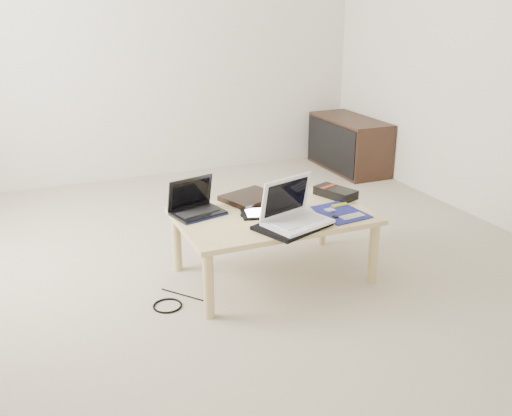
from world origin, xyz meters
name	(u,v)px	position (x,y,z in m)	size (l,w,h in m)	color
ground	(229,258)	(0.00, 0.00, 0.00)	(4.00, 4.00, 0.00)	#ADA08C
coffee_table	(273,221)	(0.16, -0.33, 0.35)	(1.10, 0.70, 0.40)	tan
media_cabinet	(348,144)	(1.77, 1.45, 0.25)	(0.41, 0.90, 0.50)	#322014
book	(251,198)	(0.13, -0.07, 0.42)	(0.39, 0.35, 0.03)	black
netbook	(196,206)	(-0.25, -0.16, 0.44)	(0.33, 0.27, 0.21)	black
tablet	(263,213)	(0.10, -0.32, 0.41)	(0.28, 0.24, 0.01)	black
remote	(306,208)	(0.36, -0.35, 0.41)	(0.07, 0.20, 0.02)	silver
neoprene_sleeve	(292,226)	(0.16, -0.57, 0.41)	(0.37, 0.27, 0.02)	black
white_laptop	(294,214)	(0.18, -0.55, 0.47)	(0.40, 0.33, 0.25)	white
motherboard	(339,212)	(0.51, -0.48, 0.40)	(0.29, 0.34, 0.01)	#0D1358
gpu_box	(336,193)	(0.64, -0.22, 0.43)	(0.21, 0.29, 0.06)	black
cable_coil	(248,215)	(0.01, -0.31, 0.41)	(0.09, 0.09, 0.01)	black
floor_cable_coil	(168,306)	(-0.52, -0.44, 0.01)	(0.16, 0.16, 0.01)	black
floor_cable_trail	(185,295)	(-0.40, -0.37, 0.00)	(0.01, 0.01, 0.32)	black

